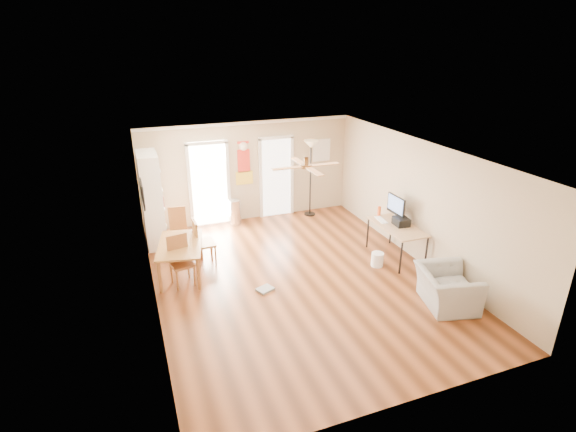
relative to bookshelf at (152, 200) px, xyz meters
name	(u,v)px	position (x,y,z in m)	size (l,w,h in m)	color
floor	(298,279)	(2.51, -2.75, -1.09)	(7.00, 7.00, 0.00)	brown
ceiling	(300,153)	(2.51, -2.75, 1.51)	(5.50, 7.00, 0.00)	silver
wall_back	(249,172)	(2.51, 0.75, 0.21)	(5.50, 0.04, 2.60)	beige
wall_front	(407,323)	(2.51, -6.25, 0.21)	(5.50, 0.04, 2.60)	beige
wall_left	(149,242)	(-0.24, -2.75, 0.21)	(0.04, 7.00, 2.60)	beige
wall_right	(420,202)	(5.26, -2.75, 0.21)	(0.04, 7.00, 2.60)	beige
crown_molding	(300,155)	(2.51, -2.75, 1.47)	(5.50, 7.00, 0.08)	white
kitchen_doorway	(209,185)	(1.46, 0.73, -0.04)	(0.90, 0.10, 2.10)	white
bathroom_doorway	(276,178)	(3.26, 0.73, -0.04)	(0.80, 0.10, 2.10)	white
wall_decal	(244,163)	(2.39, 0.73, 0.46)	(0.46, 0.03, 1.10)	red
ac_grille	(321,150)	(4.56, 0.72, 0.61)	(0.50, 0.04, 0.60)	white
framed_poster	(142,194)	(-0.21, -1.35, 0.61)	(0.04, 0.66, 0.48)	black
ceiling_fan	(306,166)	(2.51, -3.05, 1.34)	(1.24, 1.24, 0.20)	#593819
bookshelf	(152,200)	(0.00, 0.00, 0.00)	(0.44, 0.98, 2.18)	white
dining_table	(182,259)	(0.36, -1.74, -0.74)	(0.84, 1.40, 0.70)	olive
dining_chair_right_a	(203,239)	(0.91, -1.15, -0.63)	(0.38, 0.38, 0.92)	olive
dining_chair_right_b	(205,242)	(0.91, -1.37, -0.60)	(0.41, 0.41, 0.99)	olive
dining_chair_near	(182,262)	(0.32, -2.12, -0.59)	(0.41, 0.41, 0.99)	#995931
dining_chair_far	(178,224)	(0.51, -0.13, -0.61)	(0.39, 0.39, 0.96)	#A97036
trash_can	(235,212)	(2.03, 0.49, -0.76)	(0.31, 0.31, 0.66)	silver
torchiere_lamp	(310,179)	(4.12, 0.41, -0.06)	(0.39, 0.39, 2.06)	black
computer_desk	(396,242)	(4.86, -2.60, -0.72)	(0.70, 1.40, 0.75)	tan
imac	(396,208)	(4.98, -2.32, -0.05)	(0.09, 0.62, 0.58)	black
keyboard	(381,220)	(4.71, -2.19, -0.33)	(0.14, 0.43, 0.02)	white
printer	(401,222)	(4.96, -2.59, -0.25)	(0.29, 0.33, 0.17)	black
orange_bottle	(379,211)	(4.81, -1.94, -0.23)	(0.07, 0.07, 0.22)	#F14F15
wastebasket_a	(377,259)	(4.29, -2.81, -0.94)	(0.26, 0.26, 0.30)	white
wastebasket_b	(429,274)	(4.91, -3.74, -0.94)	(0.27, 0.27, 0.31)	white
floor_cloth	(265,289)	(1.75, -2.91, -1.07)	(0.30, 0.24, 0.04)	gray
armchair	(447,288)	(4.66, -4.53, -0.75)	(1.06, 0.92, 0.69)	#9B9A96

